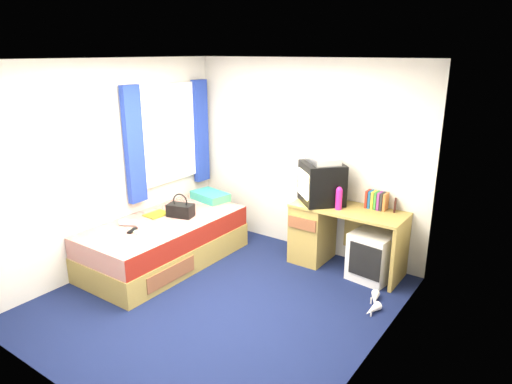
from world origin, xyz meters
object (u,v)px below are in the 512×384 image
Objects in this scene: desk at (326,231)px; remote_control at (132,230)px; crt_tv at (322,183)px; colour_swatch_fan at (134,231)px; pillow at (210,196)px; magazine at (157,214)px; vcr at (323,160)px; towel at (159,232)px; water_bottle at (129,223)px; handbag at (181,210)px; bed at (165,242)px; white_heels at (374,304)px; storage_cube at (372,256)px; pink_water_bottle at (339,199)px; picture_frame at (395,205)px; aerosol_can at (341,198)px.

remote_control is (-1.62, -1.56, 0.14)m from desk.
colour_swatch_fan is (-1.50, -1.56, -0.44)m from crt_tv.
magazine is (-0.15, -0.83, -0.05)m from pillow.
vcr is 1.88× the size of colour_swatch_fan.
desk is 2.26m from remote_control.
remote_control is at bearing -176.02° from colour_swatch_fan.
water_bottle is (-0.52, 0.01, -0.02)m from towel.
handbag is (-1.43, -0.90, -0.36)m from crt_tv.
desk reaches higher than bed.
white_heels is at bearing -2.30° from remote_control.
desk is 6.50× the size of water_bottle.
pillow is at bearing -130.69° from vcr.
pillow is 2.29m from storage_cube.
pink_water_bottle is (0.28, -0.11, -0.12)m from crt_tv.
colour_swatch_fan is (-1.78, -1.45, -0.32)m from pink_water_bottle.
pink_water_bottle is at bearing 3.11° from pillow.
aerosol_can reaches higher than picture_frame.
desk is at bearing 15.31° from handbag.
remote_control is at bearing -160.08° from white_heels.
vcr is 1.76× the size of pink_water_bottle.
vcr is at bearing 177.49° from desk.
crt_tv reaches higher than storage_cube.
storage_cube is 2.61m from magazine.
magazine is at bearing -105.25° from crt_tv.
vcr is at bearing 40.92° from water_bottle.
desk is 5.53× the size of pink_water_bottle.
vcr reaches higher than towel.
picture_frame is at bearing 29.36° from pink_water_bottle.
desk is 8.13× the size of remote_control.
desk reaches higher than storage_cube.
crt_tv is at bearing 37.15° from bed.
pillow is at bearing -172.79° from desk.
towel is at bearing -155.19° from picture_frame.
vcr reaches higher than remote_control.
crt_tv is 1.58× the size of vcr.
pillow is at bearing 174.53° from picture_frame.
water_bottle reaches higher than remote_control.
water_bottle is 0.19m from remote_control.
towel is at bearing -158.99° from white_heels.
bed is 0.43m from handbag.
storage_cube is at bearing 37.65° from crt_tv.
bed is 8.51× the size of pink_water_bottle.
desk is at bearing 179.95° from picture_frame.
remote_control is at bearing -136.07° from desk.
handbag is 2.48m from white_heels.
handbag is at bearing -169.15° from picture_frame.
aerosol_can is 0.39× the size of white_heels.
crt_tv is 2.98× the size of colour_swatch_fan.
towel is (0.37, -1.28, -0.00)m from pillow.
vcr is 2.35× the size of aerosol_can.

